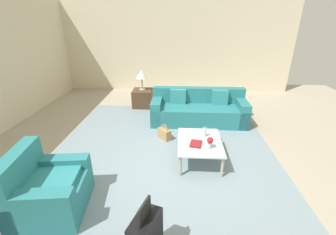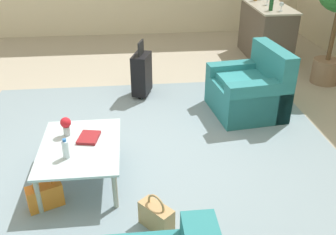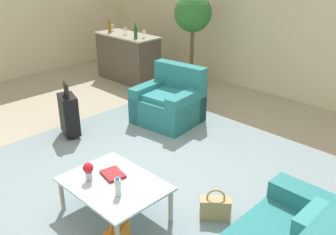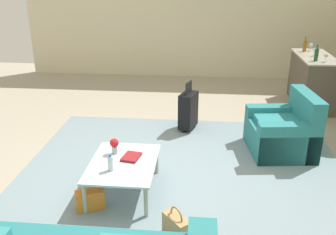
% 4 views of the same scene
% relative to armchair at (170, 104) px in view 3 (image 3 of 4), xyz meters
% --- Properties ---
extents(ground_plane, '(12.00, 12.00, 0.00)m').
position_rel_armchair_xyz_m(ground_plane, '(0.91, -1.67, -0.31)').
color(ground_plane, '#A89E89').
extents(wall_back, '(10.24, 0.12, 3.10)m').
position_rel_armchair_xyz_m(wall_back, '(0.91, 2.39, 1.24)').
color(wall_back, beige).
rests_on(wall_back, ground).
extents(area_rug, '(5.20, 4.40, 0.01)m').
position_rel_armchair_xyz_m(area_rug, '(1.51, -1.47, -0.30)').
color(area_rug, gray).
rests_on(area_rug, ground).
extents(armchair, '(1.04, 0.98, 0.91)m').
position_rel_armchair_xyz_m(armchair, '(0.00, 0.00, 0.00)').
color(armchair, teal).
rests_on(armchair, ground).
extents(coffee_table, '(1.06, 0.79, 0.41)m').
position_rel_armchair_xyz_m(coffee_table, '(1.31, -2.17, 0.06)').
color(coffee_table, silver).
rests_on(coffee_table, ground).
extents(water_bottle, '(0.06, 0.06, 0.20)m').
position_rel_armchair_xyz_m(water_bottle, '(1.51, -2.27, 0.19)').
color(water_bottle, silver).
rests_on(water_bottle, coffee_table).
extents(coffee_table_book, '(0.29, 0.24, 0.03)m').
position_rel_armchair_xyz_m(coffee_table_book, '(1.19, -2.09, 0.12)').
color(coffee_table_book, maroon).
rests_on(coffee_table_book, coffee_table).
extents(flower_vase, '(0.11, 0.11, 0.21)m').
position_rel_armchair_xyz_m(flower_vase, '(1.09, -2.32, 0.22)').
color(flower_vase, '#B2B7BC').
rests_on(flower_vase, coffee_table).
extents(bar_console, '(1.47, 0.65, 1.00)m').
position_rel_armchair_xyz_m(bar_console, '(-2.19, 0.93, 0.21)').
color(bar_console, brown).
rests_on(bar_console, ground).
extents(wine_glass_leftmost, '(0.08, 0.08, 0.15)m').
position_rel_armchair_xyz_m(wine_glass_leftmost, '(-2.69, 0.94, 0.80)').
color(wine_glass_leftmost, silver).
rests_on(wine_glass_leftmost, bar_console).
extents(wine_glass_left_of_centre, '(0.08, 0.08, 0.15)m').
position_rel_armchair_xyz_m(wine_glass_left_of_centre, '(-2.19, 0.89, 0.80)').
color(wine_glass_left_of_centre, silver).
rests_on(wine_glass_left_of_centre, bar_console).
extents(wine_glass_right_of_centre, '(0.08, 0.08, 0.15)m').
position_rel_armchair_xyz_m(wine_glass_right_of_centre, '(-1.69, 0.96, 0.80)').
color(wine_glass_right_of_centre, silver).
rests_on(wine_glass_right_of_centre, bar_console).
extents(wine_bottle_amber, '(0.07, 0.07, 0.30)m').
position_rel_armchair_xyz_m(wine_bottle_amber, '(-2.62, 0.81, 0.81)').
color(wine_bottle_amber, brown).
rests_on(wine_bottle_amber, bar_console).
extents(wine_bottle_green, '(0.07, 0.07, 0.30)m').
position_rel_armchair_xyz_m(wine_bottle_green, '(-1.77, 0.81, 0.81)').
color(wine_bottle_green, '#194C23').
rests_on(wine_bottle_green, bar_console).
extents(suitcase_black, '(0.45, 0.33, 0.85)m').
position_rel_armchair_xyz_m(suitcase_black, '(-0.69, -1.47, 0.05)').
color(suitcase_black, black).
rests_on(suitcase_black, ground).
extents(handbag_tan, '(0.33, 0.31, 0.36)m').
position_rel_armchair_xyz_m(handbag_tan, '(2.09, -1.47, -0.18)').
color(handbag_tan, tan).
rests_on(handbag_tan, ground).
extents(potted_ficus, '(0.73, 0.73, 1.87)m').
position_rel_armchair_xyz_m(potted_ficus, '(-0.89, 1.53, 0.99)').
color(potted_ficus, '#84664C').
rests_on(potted_ficus, ground).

